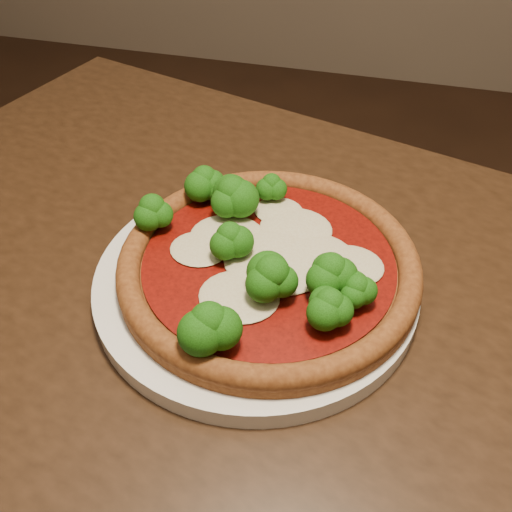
# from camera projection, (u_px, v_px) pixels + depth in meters

# --- Properties ---
(dining_table) EXTENTS (1.30, 1.02, 0.75)m
(dining_table) POSITION_uv_depth(u_px,v_px,m) (308.00, 434.00, 0.54)
(dining_table) COLOR black
(dining_table) RESTS_ON floor
(plate) EXTENTS (0.30, 0.30, 0.02)m
(plate) POSITION_uv_depth(u_px,v_px,m) (256.00, 280.00, 0.53)
(plate) COLOR silver
(plate) RESTS_ON dining_table
(pizza) EXTENTS (0.28, 0.27, 0.06)m
(pizza) POSITION_uv_depth(u_px,v_px,m) (264.00, 258.00, 0.51)
(pizza) COLOR brown
(pizza) RESTS_ON plate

